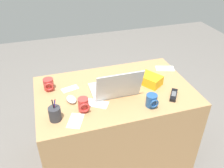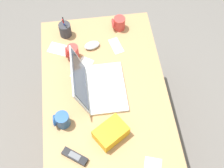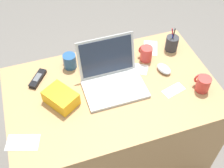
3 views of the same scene
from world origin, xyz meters
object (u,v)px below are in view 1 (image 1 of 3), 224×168
Objects in this scene: computer_mouse at (71,99)px; snack_bag at (150,80)px; coffee_mug_tall at (84,105)px; coffee_mug_white at (49,84)px; coffee_mug_spare at (152,101)px; pen_holder at (55,114)px; laptop at (115,88)px; cordless_phone at (174,95)px.

snack_bag reaches higher than computer_mouse.
coffee_mug_tall is at bearing 16.75° from snack_bag.
coffee_mug_white is 0.79m from coffee_mug_spare.
pen_holder is at bearing 36.92° from computer_mouse.
computer_mouse is 0.58m from coffee_mug_spare.
coffee_mug_tall reaches higher than computer_mouse.
laptop is 1.99× the size of snack_bag.
laptop is at bearing -22.41° from cordless_phone.
coffee_mug_white is 0.55× the size of pen_holder.
pen_holder reaches higher than snack_bag.
coffee_mug_white is at bearing -11.46° from snack_bag.
coffee_mug_white is 0.37m from pen_holder.
laptop is 0.31m from snack_bag.
coffee_mug_spare is (-0.53, 0.22, 0.03)m from computer_mouse.
laptop is 2.09× the size of pen_holder.
cordless_phone is 0.82× the size of snack_bag.
coffee_mug_spare is 0.55× the size of pen_holder.
cordless_phone is at bearing 157.45° from coffee_mug_white.
laptop reaches higher than cordless_phone.
laptop is 0.33m from computer_mouse.
snack_bag is at bearing 168.54° from coffee_mug_white.
computer_mouse is at bearing -12.60° from cordless_phone.
pen_holder reaches higher than coffee_mug_spare.
coffee_mug_white reaches higher than cordless_phone.
snack_bag is at bearing -164.80° from pen_holder.
coffee_mug_tall is at bearing 122.04° from coffee_mug_white.
cordless_phone is 0.87m from pen_holder.
coffee_mug_tall is (-0.07, 0.13, 0.03)m from computer_mouse.
pen_holder reaches higher than coffee_mug_tall.
coffee_mug_tall is at bearing -10.82° from coffee_mug_spare.
coffee_mug_spare is at bearing 131.79° from laptop.
coffee_mug_tall is (-0.21, 0.33, 0.00)m from coffee_mug_white.
laptop is 3.35× the size of computer_mouse.
coffee_mug_white is at bearing -31.99° from coffee_mug_spare.
coffee_mug_tall is 0.60m from snack_bag.
coffee_mug_tall is at bearing 26.46° from laptop.
laptop reaches higher than pen_holder.
cordless_phone is at bearing 177.06° from coffee_mug_tall.
coffee_mug_tall is 0.56× the size of snack_bag.
laptop is 0.30m from coffee_mug_spare.
coffee_mug_spare is 0.28m from snack_bag.
coffee_mug_white is 0.95m from cordless_phone.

